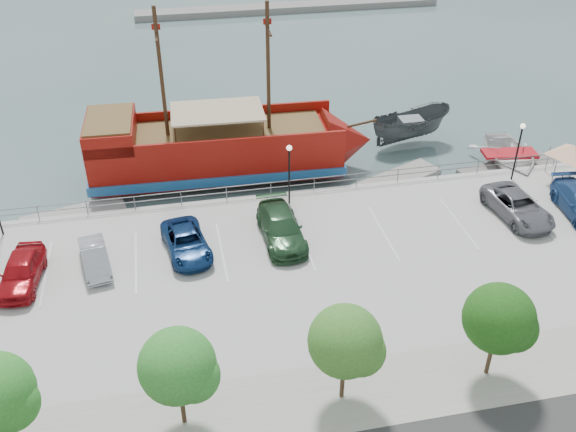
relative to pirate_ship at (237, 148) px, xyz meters
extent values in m
plane|color=#3D5353|center=(2.57, -12.74, -2.20)|extent=(160.00, 160.00, 0.00)
cube|color=gray|center=(2.57, -22.74, -1.19)|extent=(100.00, 4.00, 0.05)
cylinder|color=slate|center=(2.57, -4.94, -0.25)|extent=(50.00, 0.06, 0.06)
cylinder|color=slate|center=(2.57, -4.94, -0.65)|extent=(50.00, 0.06, 0.06)
cube|color=gray|center=(12.57, 42.26, -1.80)|extent=(40.00, 3.00, 0.80)
cube|color=maroon|center=(-1.51, 0.06, -0.10)|extent=(17.89, 6.17, 2.88)
cube|color=#1F5896|center=(-1.51, 0.06, -1.04)|extent=(18.23, 6.52, 0.66)
cone|color=maroon|center=(8.22, -0.30, -0.10)|extent=(3.73, 5.44, 5.31)
cube|color=maroon|center=(-8.69, 0.32, 2.11)|extent=(3.52, 5.65, 1.55)
cube|color=brown|center=(-8.69, 0.32, 2.94)|extent=(3.28, 5.20, 0.13)
cube|color=brown|center=(-0.95, 0.03, 1.39)|extent=(14.55, 5.39, 0.17)
cube|color=maroon|center=(-1.41, 2.71, 1.72)|extent=(17.70, 0.87, 0.77)
cube|color=maroon|center=(-1.60, -2.60, 1.72)|extent=(17.70, 0.87, 0.77)
cylinder|color=#382111|center=(2.36, -0.09, 5.87)|extent=(0.28, 0.28, 9.07)
cylinder|color=#382111|center=(-4.82, 0.18, 5.87)|extent=(0.28, 0.28, 9.07)
cylinder|color=#382111|center=(2.36, -0.09, 8.64)|extent=(0.28, 3.32, 0.15)
cylinder|color=#382111|center=(-4.82, 0.18, 8.64)|extent=(0.28, 3.32, 0.15)
cube|color=tan|center=(-1.28, 0.05, 2.99)|extent=(6.57, 4.44, 0.13)
cylinder|color=#382111|center=(9.00, -0.33, 1.22)|extent=(2.76, 0.28, 0.65)
imported|color=#3F4347|center=(14.19, 2.30, -0.86)|extent=(7.32, 3.93, 2.69)
imported|color=white|center=(20.22, -2.80, -1.50)|extent=(5.72, 7.39, 1.41)
cube|color=gray|center=(-11.56, -3.54, -2.01)|extent=(6.98, 3.48, 0.38)
cube|color=gray|center=(10.86, -3.54, -1.99)|extent=(7.86, 5.11, 0.44)
cube|color=slate|center=(19.89, -3.54, -1.98)|extent=(8.07, 3.67, 0.45)
cylinder|color=slate|center=(21.52, -5.62, -0.21)|extent=(0.08, 0.08, 1.98)
cylinder|color=slate|center=(20.66, -7.80, -0.21)|extent=(0.08, 0.08, 1.98)
pyramid|color=beige|center=(22.18, -7.14, 1.54)|extent=(4.91, 4.91, 0.81)
cylinder|color=black|center=(2.57, -6.24, 0.80)|extent=(0.12, 0.12, 4.00)
sphere|color=#FFF2CC|center=(2.57, -6.24, 2.90)|extent=(0.36, 0.36, 0.36)
cylinder|color=black|center=(18.57, -6.24, 0.80)|extent=(0.12, 0.12, 4.00)
sphere|color=#FFF2CC|center=(18.57, -6.24, 2.90)|extent=(0.36, 0.36, 0.36)
cylinder|color=#473321|center=(-12.43, -22.74, -0.10)|extent=(0.20, 0.20, 2.20)
sphere|color=#287023|center=(-11.83, -23.04, 1.80)|extent=(2.20, 2.20, 2.20)
cylinder|color=#473321|center=(-5.43, -22.74, -0.10)|extent=(0.20, 0.20, 2.20)
sphere|color=#2B7127|center=(-5.43, -22.74, 2.20)|extent=(3.20, 3.20, 3.20)
sphere|color=#2B7127|center=(-4.83, -23.04, 1.80)|extent=(2.20, 2.20, 2.20)
cylinder|color=#473321|center=(1.57, -22.74, -0.10)|extent=(0.20, 0.20, 2.20)
sphere|color=#366923|center=(1.57, -22.74, 2.20)|extent=(3.20, 3.20, 3.20)
sphere|color=#366923|center=(2.17, -23.04, 1.80)|extent=(2.20, 2.20, 2.20)
cylinder|color=#473321|center=(8.57, -22.74, -0.10)|extent=(0.20, 0.20, 2.20)
sphere|color=#1A4812|center=(8.57, -22.74, 2.20)|extent=(3.20, 3.20, 3.20)
sphere|color=#1A4812|center=(9.17, -23.04, 1.80)|extent=(2.20, 2.20, 2.20)
imported|color=#9F0E15|center=(-13.50, -11.44, -0.39)|extent=(2.43, 4.98, 1.64)
imported|color=#A3A7B2|center=(-9.64, -10.82, -0.53)|extent=(2.14, 4.28, 1.35)
imported|color=navy|center=(-4.44, -10.39, -0.50)|extent=(3.08, 5.35, 1.40)
imported|color=#24492A|center=(1.26, -10.17, -0.37)|extent=(2.53, 5.81, 1.66)
imported|color=slate|center=(16.49, -10.72, -0.43)|extent=(3.11, 5.78, 1.54)
camera|label=1|loc=(-4.72, -41.52, 21.33)|focal=40.00mm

